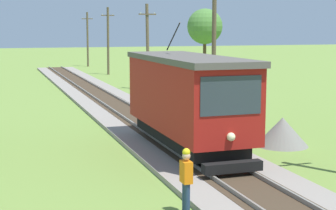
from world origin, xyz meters
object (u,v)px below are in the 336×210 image
red_tram (187,98)px  tree_horizon (205,27)px  utility_pole_mid (214,42)px  utility_pole_distant (108,40)px  track_worker (186,178)px  utility_pole_horizon (88,39)px  gravel_pile (282,132)px  utility_pole_far (148,46)px

red_tram → tree_horizon: (12.38, 28.27, 2.81)m
red_tram → utility_pole_mid: size_ratio=1.07×
red_tram → utility_pole_distant: bearing=82.8°
red_tram → track_worker: (-2.41, -6.43, -1.21)m
tree_horizon → utility_pole_mid: bearing=-111.1°
utility_pole_mid → utility_pole_horizon: size_ratio=1.17×
utility_pole_mid → utility_pole_horizon: 40.27m
utility_pole_mid → gravel_pile: utility_pole_mid is taller
utility_pole_distant → utility_pole_far: bearing=-90.0°
red_tram → utility_pole_far: (4.46, 20.73, 1.27)m
gravel_pile → tree_horizon: tree_horizon is taller
red_tram → utility_pole_mid: (4.46, 7.73, 1.90)m
utility_pole_mid → utility_pole_distant: size_ratio=1.14×
utility_pole_far → gravel_pile: (-0.22, -20.78, -2.87)m
utility_pole_mid → track_worker: (-6.87, -14.17, -3.11)m
track_worker → tree_horizon: size_ratio=0.27×
utility_pole_far → tree_horizon: bearing=43.6°
utility_pole_distant → gravel_pile: 35.72m
gravel_pile → utility_pole_mid: bearing=88.4°
red_tram → utility_pole_distant: size_ratio=1.22×
utility_pole_distant → tree_horizon: (7.92, -7.28, 1.39)m
utility_pole_distant → gravel_pile: bearing=-90.4°
utility_pole_horizon → gravel_pile: utility_pole_horizon is taller
tree_horizon → red_tram: bearing=-113.7°
red_tram → tree_horizon: 30.99m
red_tram → track_worker: red_tram is taller
utility_pole_far → utility_pole_horizon: 27.27m
utility_pole_far → tree_horizon: size_ratio=1.00×
utility_pole_far → red_tram: bearing=-102.1°
red_tram → utility_pole_mid: bearing=60.0°
red_tram → track_worker: bearing=-110.6°
utility_pole_distant → gravel_pile: size_ratio=3.24×
track_worker → utility_pole_distant: bearing=79.9°
utility_pole_mid → red_tram: bearing=-120.0°
utility_pole_horizon → track_worker: bearing=-97.2°
utility_pole_mid → gravel_pile: 8.53m
utility_pole_horizon → track_worker: size_ratio=3.84×
utility_pole_horizon → utility_pole_far: bearing=-90.0°
gravel_pile → tree_horizon: 29.79m
utility_pole_distant → utility_pole_horizon: (0.00, 12.45, -0.08)m
red_tram → track_worker: size_ratio=4.79×
gravel_pile → track_worker: (-6.65, -6.39, 0.38)m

